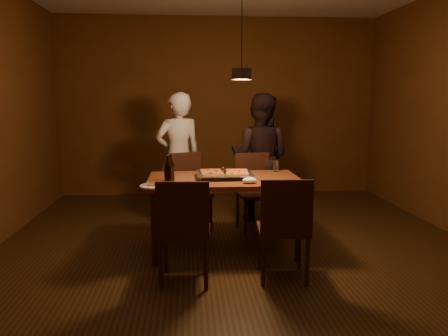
{
  "coord_description": "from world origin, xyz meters",
  "views": [
    {
      "loc": [
        -0.49,
        -4.01,
        1.53
      ],
      "look_at": [
        -0.14,
        0.25,
        0.85
      ],
      "focal_mm": 35.0,
      "sensor_mm": 36.0,
      "label": 1
    }
  ],
  "objects": [
    {
      "name": "diner_white",
      "position": [
        -0.61,
        1.48,
        0.8
      ],
      "size": [
        0.68,
        0.55,
        1.61
      ],
      "primitive_type": "imported",
      "rotation": [
        0.0,
        0.0,
        3.46
      ],
      "color": "silver",
      "rests_on": "floor"
    },
    {
      "name": "pizza_meat",
      "position": [
        -0.26,
        0.28,
        0.81
      ],
      "size": [
        0.23,
        0.35,
        0.02
      ],
      "primitive_type": "cube",
      "rotation": [
        0.0,
        0.0,
        0.05
      ],
      "color": "maroon",
      "rests_on": "pizza_tray"
    },
    {
      "name": "beer_bottle_b",
      "position": [
        -0.66,
        0.02,
        0.89
      ],
      "size": [
        0.07,
        0.07,
        0.27
      ],
      "color": "black",
      "rests_on": "dining_table"
    },
    {
      "name": "beer_bottle_a",
      "position": [
        -0.67,
        -0.1,
        0.89
      ],
      "size": [
        0.07,
        0.07,
        0.27
      ],
      "color": "black",
      "rests_on": "dining_table"
    },
    {
      "name": "chair_far_left",
      "position": [
        -0.5,
        1.09,
        0.54
      ],
      "size": [
        0.54,
        0.54,
        0.49
      ],
      "rotation": [
        0.0,
        0.0,
        3.51
      ],
      "color": "#38190F",
      "rests_on": "floor"
    },
    {
      "name": "water_glass_left",
      "position": [
        -0.7,
        0.17,
        0.8
      ],
      "size": [
        0.07,
        0.07,
        0.11
      ],
      "primitive_type": "cylinder",
      "color": "silver",
      "rests_on": "dining_table"
    },
    {
      "name": "napkin",
      "position": [
        0.08,
        -0.05,
        0.78
      ],
      "size": [
        0.13,
        0.1,
        0.06
      ],
      "primitive_type": "ellipsoid",
      "color": "white",
      "rests_on": "dining_table"
    },
    {
      "name": "room_shell",
      "position": [
        0.0,
        0.0,
        1.4
      ],
      "size": [
        6.0,
        6.0,
        6.0
      ],
      "color": "#3B2410",
      "rests_on": "ground"
    },
    {
      "name": "spatula",
      "position": [
        -0.14,
        0.28,
        0.81
      ],
      "size": [
        0.1,
        0.24,
        0.04
      ],
      "primitive_type": null,
      "rotation": [
        0.0,
        0.0,
        -0.02
      ],
      "color": "silver",
      "rests_on": "pizza_tray"
    },
    {
      "name": "chair_near_right",
      "position": [
        0.3,
        -0.56,
        0.54
      ],
      "size": [
        0.45,
        0.45,
        0.49
      ],
      "rotation": [
        0.0,
        0.0,
        -0.08
      ],
      "color": "#38190F",
      "rests_on": "floor"
    },
    {
      "name": "plate_slice",
      "position": [
        -0.79,
        -0.15,
        0.76
      ],
      "size": [
        0.28,
        0.28,
        0.03
      ],
      "color": "white",
      "rests_on": "dining_table"
    },
    {
      "name": "water_glass_right",
      "position": [
        0.45,
        0.6,
        0.81
      ],
      "size": [
        0.06,
        0.06,
        0.13
      ],
      "primitive_type": "cylinder",
      "color": "silver",
      "rests_on": "dining_table"
    },
    {
      "name": "pizza_tray",
      "position": [
        -0.13,
        0.27,
        0.77
      ],
      "size": [
        0.57,
        0.47,
        0.05
      ],
      "primitive_type": "cube",
      "rotation": [
        0.0,
        0.0,
        0.05
      ],
      "color": "silver",
      "rests_on": "dining_table"
    },
    {
      "name": "chair_near_left",
      "position": [
        -0.53,
        -0.57,
        0.54
      ],
      "size": [
        0.45,
        0.45,
        0.49
      ],
      "rotation": [
        0.0,
        0.0,
        -0.06
      ],
      "color": "#38190F",
      "rests_on": "floor"
    },
    {
      "name": "pendant_lamp",
      "position": [
        0.0,
        0.0,
        1.76
      ],
      "size": [
        0.18,
        0.18,
        1.1
      ],
      "color": "black",
      "rests_on": "ceiling"
    },
    {
      "name": "diner_dark",
      "position": [
        0.41,
        1.38,
        0.8
      ],
      "size": [
        0.96,
        0.87,
        1.6
      ],
      "primitive_type": "imported",
      "rotation": [
        0.0,
        0.0,
        2.71
      ],
      "color": "black",
      "rests_on": "floor"
    },
    {
      "name": "dining_table",
      "position": [
        -0.14,
        0.25,
        0.68
      ],
      "size": [
        1.5,
        0.9,
        0.75
      ],
      "color": "brown",
      "rests_on": "floor"
    },
    {
      "name": "pizza_cheese",
      "position": [
        -0.01,
        0.26,
        0.81
      ],
      "size": [
        0.24,
        0.36,
        0.02
      ],
      "primitive_type": "cube",
      "rotation": [
        0.0,
        0.0,
        -0.08
      ],
      "color": "gold",
      "rests_on": "pizza_tray"
    },
    {
      "name": "chair_far_right",
      "position": [
        0.28,
        0.98,
        0.54
      ],
      "size": [
        0.48,
        0.48,
        0.49
      ],
      "rotation": [
        0.0,
        0.0,
        3.29
      ],
      "color": "#38190F",
      "rests_on": "floor"
    }
  ]
}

